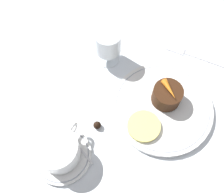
{
  "coord_description": "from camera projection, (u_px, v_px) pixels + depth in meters",
  "views": [
    {
      "loc": [
        -0.28,
        -0.08,
        0.6
      ],
      "look_at": [
        -0.05,
        0.06,
        0.04
      ],
      "focal_mm": 42.0,
      "sensor_mm": 36.0,
      "label": 1
    }
  ],
  "objects": [
    {
      "name": "ground_plane",
      "position": [
        143.0,
        102.0,
        0.66
      ],
      "size": [
        3.0,
        3.0,
        0.0
      ],
      "primitive_type": "plane",
      "color": "white"
    },
    {
      "name": "dinner_plate",
      "position": [
        162.0,
        107.0,
        0.65
      ],
      "size": [
        0.25,
        0.25,
        0.01
      ],
      "color": "white",
      "rests_on": "ground_plane"
    },
    {
      "name": "saucer",
      "position": [
        62.0,
        155.0,
        0.6
      ],
      "size": [
        0.14,
        0.14,
        0.01
      ],
      "color": "white",
      "rests_on": "ground_plane"
    },
    {
      "name": "coffee_cup",
      "position": [
        58.0,
        150.0,
        0.57
      ],
      "size": [
        0.12,
        0.09,
        0.06
      ],
      "color": "white",
      "rests_on": "saucer"
    },
    {
      "name": "spoon",
      "position": [
        73.0,
        140.0,
        0.61
      ],
      "size": [
        0.05,
        0.12,
        0.0
      ],
      "color": "silver",
      "rests_on": "saucer"
    },
    {
      "name": "wine_glass",
      "position": [
        108.0,
        44.0,
        0.66
      ],
      "size": [
        0.07,
        0.07,
        0.11
      ],
      "color": "silver",
      "rests_on": "ground_plane"
    },
    {
      "name": "fork",
      "position": [
        194.0,
        56.0,
        0.72
      ],
      "size": [
        0.04,
        0.2,
        0.01
      ],
      "color": "silver",
      "rests_on": "ground_plane"
    },
    {
      "name": "dessert_cake",
      "position": [
        167.0,
        95.0,
        0.63
      ],
      "size": [
        0.07,
        0.07,
        0.05
      ],
      "color": "#381E0F",
      "rests_on": "dinner_plate"
    },
    {
      "name": "carrot_garnish",
      "position": [
        169.0,
        89.0,
        0.6
      ],
      "size": [
        0.04,
        0.05,
        0.02
      ],
      "color": "orange",
      "rests_on": "dessert_cake"
    },
    {
      "name": "pineapple_slice",
      "position": [
        144.0,
        126.0,
        0.62
      ],
      "size": [
        0.08,
        0.08,
        0.01
      ],
      "color": "#EFE075",
      "rests_on": "dinner_plate"
    },
    {
      "name": "chocolate_truffle",
      "position": [
        97.0,
        125.0,
        0.63
      ],
      "size": [
        0.02,
        0.02,
        0.02
      ],
      "color": "black",
      "rests_on": "ground_plane"
    }
  ]
}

